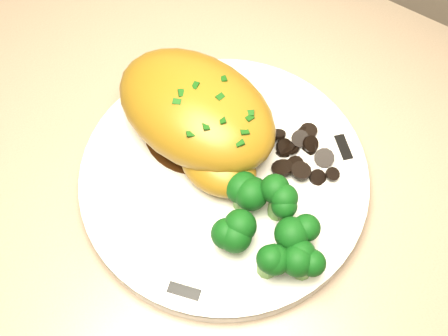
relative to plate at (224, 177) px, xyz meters
The scene contains 8 objects.
plate is the anchor object (origin of this frame).
rim_accent_0 0.12m from the plate, 47.03° to the left, with size 0.03×0.01×0.00m, color black.
rim_accent_1 0.12m from the plate, 167.03° to the left, with size 0.03×0.01×0.00m, color black.
rim_accent_2 0.12m from the plate, 72.97° to the right, with size 0.03×0.01×0.00m, color black.
gravy_pool 0.06m from the plate, 151.21° to the left, with size 0.11×0.11×0.00m, color #321909.
chicken_breast 0.07m from the plate, 151.98° to the left, with size 0.18×0.13×0.07m.
mushroom_pile 0.07m from the plate, 49.09° to the left, with size 0.08×0.06×0.02m.
broccoli_florets 0.09m from the plate, 25.70° to the right, with size 0.11×0.08×0.04m.
Camera 1 is at (-0.50, 1.45, 1.38)m, focal length 45.00 mm.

